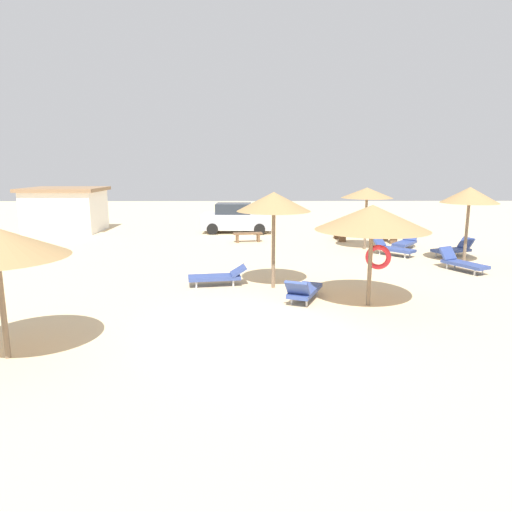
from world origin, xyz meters
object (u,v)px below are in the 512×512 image
bench_2 (248,235)px  beach_cabana (66,209)px  parasol_1 (470,195)px  parasol_0 (367,193)px  lounger_3 (219,276)px  lounger_0 (406,242)px  lounger_5 (392,248)px  parasol_2 (372,218)px  bench_1 (340,234)px  lounger_1 (462,262)px  parked_car (236,219)px  lounger_2 (304,290)px  bench_0 (389,235)px  parasol_3 (274,202)px  lounger_6 (454,249)px

bench_2 → beach_cabana: beach_cabana is taller
parasol_1 → parasol_0: bearing=133.6°
parasol_1 → lounger_3: (-9.62, -3.23, -2.43)m
lounger_0 → parasol_1: bearing=-71.1°
lounger_3 → lounger_5: 8.87m
parasol_2 → lounger_5: bearing=68.4°
parasol_1 → lounger_3: 10.43m
parasol_0 → bench_1: (-0.67, 2.64, -2.29)m
lounger_1 → beach_cabana: bearing=150.8°
beach_cabana → parasol_1: bearing=-25.6°
lounger_1 → lounger_3: lounger_1 is taller
parasol_2 → parked_car: (-4.19, 14.30, -1.66)m
parasol_2 → parked_car: size_ratio=0.77×
parasol_1 → beach_cabana: size_ratio=0.70×
parasol_0 → lounger_2: bearing=-114.6°
beach_cabana → lounger_3: bearing=-51.7°
lounger_0 → parked_car: (-8.23, 5.39, 0.50)m
bench_0 → bench_2: bearing=179.3°
parked_car → lounger_3: bearing=-91.0°
parasol_2 → bench_1: (1.37, 11.42, -2.13)m
lounger_0 → bench_2: 7.78m
parasol_0 → parasol_3: size_ratio=0.94×
lounger_0 → lounger_1: bearing=-83.3°
lounger_0 → bench_2: lounger_0 is taller
lounger_5 → lounger_6: size_ratio=0.91×
lounger_1 → parasol_1: bearing=61.7°
lounger_1 → lounger_5: lounger_1 is taller
lounger_1 → lounger_5: 3.48m
bench_0 → bench_1: 2.51m
lounger_6 → parasol_1: bearing=-99.5°
lounger_2 → bench_0: (5.58, 10.37, 0.02)m
lounger_5 → parasol_1: bearing=-38.2°
lounger_1 → lounger_6: bearing=71.9°
parasol_0 → parasol_3: (-4.65, -6.85, 0.13)m
lounger_1 → lounger_6: 2.91m
lounger_6 → parked_car: 12.13m
lounger_1 → lounger_6: size_ratio=0.99×
bench_2 → parasol_2: bearing=-72.2°
parasol_2 → beach_cabana: size_ratio=0.71×
parasol_3 → parasol_1: bearing=24.1°
bench_2 → lounger_3: bearing=-95.9°
lounger_2 → lounger_5: (4.67, 6.86, -0.00)m
lounger_2 → lounger_3: lounger_2 is taller
lounger_0 → beach_cabana: size_ratio=0.42×
bench_1 → bench_2: bearing=-173.6°
parasol_0 → bench_0: 3.52m
parasol_0 → lounger_1: 5.69m
parasol_2 → lounger_6: bearing=51.9°
beach_cabana → bench_0: bearing=-12.5°
lounger_3 → lounger_1: bearing=12.7°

